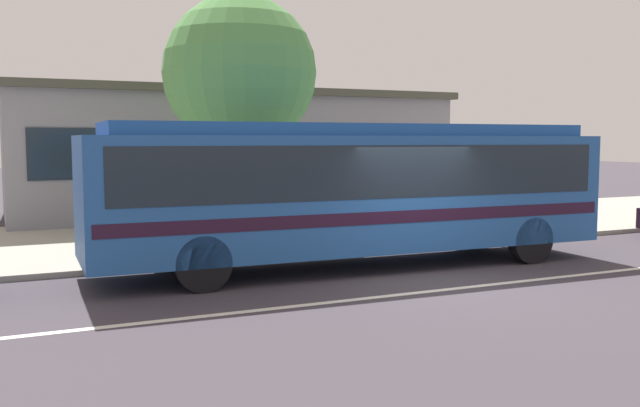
% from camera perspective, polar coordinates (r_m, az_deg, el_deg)
% --- Properties ---
extents(ground_plane, '(120.00, 120.00, 0.00)m').
position_cam_1_polar(ground_plane, '(13.28, 8.95, -6.26)').
color(ground_plane, '#3B353D').
extents(sidewalk_slab, '(60.00, 8.00, 0.12)m').
position_cam_1_polar(sidewalk_slab, '(19.54, -2.87, -2.32)').
color(sidewalk_slab, '#9D998C').
rests_on(sidewalk_slab, ground_plane).
extents(lane_stripe_center, '(56.00, 0.16, 0.01)m').
position_cam_1_polar(lane_stripe_center, '(12.64, 10.99, -6.87)').
color(lane_stripe_center, silver).
rests_on(lane_stripe_center, ground_plane).
extents(transit_bus, '(10.85, 2.79, 2.95)m').
position_cam_1_polar(transit_bus, '(14.28, 2.90, 1.55)').
color(transit_bus, '#215197').
rests_on(transit_bus, ground_plane).
extents(pedestrian_waiting_near_sign, '(0.44, 0.44, 1.74)m').
position_cam_1_polar(pedestrian_waiting_near_sign, '(15.49, -5.44, -0.31)').
color(pedestrian_waiting_near_sign, '#28324F').
rests_on(pedestrian_waiting_near_sign, sidewalk_slab).
extents(bus_stop_sign, '(0.08, 0.44, 2.58)m').
position_cam_1_polar(bus_stop_sign, '(18.25, 13.29, 2.40)').
color(bus_stop_sign, gray).
rests_on(bus_stop_sign, sidewalk_slab).
extents(street_tree_near_stop, '(3.92, 3.92, 6.18)m').
position_cam_1_polar(street_tree_near_stop, '(18.13, -6.59, 10.57)').
color(street_tree_near_stop, brown).
rests_on(street_tree_near_stop, sidewalk_slab).
extents(station_building, '(15.06, 6.82, 4.31)m').
position_cam_1_polar(station_building, '(25.09, -7.64, 4.14)').
color(station_building, gray).
rests_on(station_building, ground_plane).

